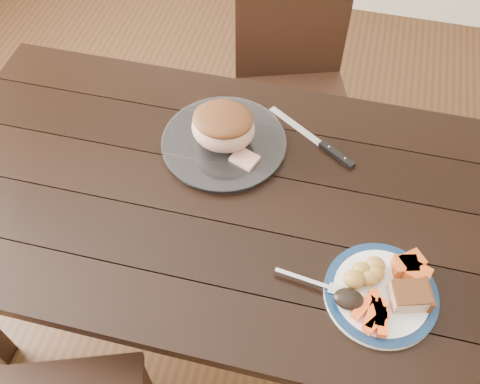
% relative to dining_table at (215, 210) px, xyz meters
% --- Properties ---
extents(ground, '(4.00, 4.00, 0.00)m').
position_rel_dining_table_xyz_m(ground, '(0.00, 0.00, -0.66)').
color(ground, '#472B16').
rests_on(ground, ground).
extents(dining_table, '(1.60, 0.91, 0.75)m').
position_rel_dining_table_xyz_m(dining_table, '(0.00, 0.00, 0.00)').
color(dining_table, black).
rests_on(dining_table, ground).
extents(chair_far, '(0.54, 0.54, 0.93)m').
position_rel_dining_table_xyz_m(chair_far, '(0.10, 0.73, -0.13)').
color(chair_far, black).
rests_on(chair_far, ground).
extents(dinner_plate, '(0.27, 0.27, 0.02)m').
position_rel_dining_table_xyz_m(dinner_plate, '(0.47, -0.20, 0.10)').
color(dinner_plate, white).
rests_on(dinner_plate, dining_table).
extents(plate_rim, '(0.27, 0.27, 0.02)m').
position_rel_dining_table_xyz_m(plate_rim, '(0.47, -0.20, 0.11)').
color(plate_rim, '#0E2546').
rests_on(plate_rim, dinner_plate).
extents(serving_platter, '(0.35, 0.35, 0.02)m').
position_rel_dining_table_xyz_m(serving_platter, '(-0.01, 0.17, 0.10)').
color(serving_platter, white).
rests_on(serving_platter, dining_table).
extents(pork_slice, '(0.10, 0.09, 0.04)m').
position_rel_dining_table_xyz_m(pork_slice, '(0.53, -0.21, 0.13)').
color(pork_slice, tan).
rests_on(pork_slice, dinner_plate).
extents(roasted_potatoes, '(0.09, 0.09, 0.04)m').
position_rel_dining_table_xyz_m(roasted_potatoes, '(0.43, -0.17, 0.13)').
color(roasted_potatoes, gold).
rests_on(roasted_potatoes, dinner_plate).
extents(carrot_batons, '(0.09, 0.11, 0.02)m').
position_rel_dining_table_xyz_m(carrot_batons, '(0.46, -0.26, 0.12)').
color(carrot_batons, '#FF5515').
rests_on(carrot_batons, dinner_plate).
extents(pumpkin_wedges, '(0.10, 0.09, 0.04)m').
position_rel_dining_table_xyz_m(pumpkin_wedges, '(0.53, -0.13, 0.13)').
color(pumpkin_wedges, '#FA5A1B').
rests_on(pumpkin_wedges, dinner_plate).
extents(dark_mushroom, '(0.07, 0.05, 0.03)m').
position_rel_dining_table_xyz_m(dark_mushroom, '(0.39, -0.24, 0.13)').
color(dark_mushroom, black).
rests_on(dark_mushroom, dinner_plate).
extents(fork, '(0.18, 0.04, 0.00)m').
position_rel_dining_table_xyz_m(fork, '(0.32, -0.22, 0.11)').
color(fork, silver).
rests_on(fork, dinner_plate).
extents(roast_joint, '(0.18, 0.15, 0.12)m').
position_rel_dining_table_xyz_m(roast_joint, '(-0.01, 0.17, 0.17)').
color(roast_joint, tan).
rests_on(roast_joint, serving_platter).
extents(cut_slice, '(0.08, 0.08, 0.02)m').
position_rel_dining_table_xyz_m(cut_slice, '(0.06, 0.11, 0.12)').
color(cut_slice, tan).
rests_on(cut_slice, serving_platter).
extents(carving_knife, '(0.28, 0.19, 0.01)m').
position_rel_dining_table_xyz_m(carving_knife, '(0.27, 0.23, 0.10)').
color(carving_knife, silver).
rests_on(carving_knife, dining_table).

